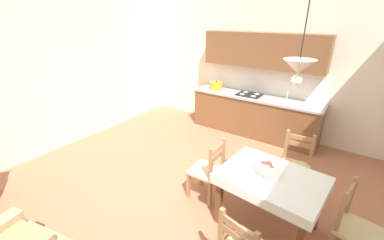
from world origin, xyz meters
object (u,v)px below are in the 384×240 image
(dining_chair_kitchen_side, at_px, (294,166))
(dining_chair_tv_side, at_px, (208,171))
(dining_table, at_px, (271,186))
(dining_chair_window_side, at_px, (355,228))
(pendant_lamp, at_px, (299,67))
(fruit_bowl, at_px, (267,167))
(kitchen_cabinetry, at_px, (256,97))

(dining_chair_kitchen_side, height_order, dining_chair_tv_side, same)
(dining_table, distance_m, dining_chair_kitchen_side, 0.92)
(dining_chair_window_side, relative_size, pendant_lamp, 1.16)
(dining_chair_tv_side, relative_size, fruit_bowl, 3.10)
(dining_chair_window_side, xyz_separation_m, pendant_lamp, (-0.84, 0.06, 1.58))
(dining_chair_kitchen_side, bearing_deg, kitchen_cabinetry, 128.77)
(dining_chair_window_side, height_order, fruit_bowl, dining_chair_window_side)
(dining_table, bearing_deg, kitchen_cabinetry, 115.83)
(kitchen_cabinetry, distance_m, dining_chair_kitchen_side, 2.10)
(kitchen_cabinetry, xyz_separation_m, pendant_lamp, (1.28, -2.40, 1.17))
(dining_table, bearing_deg, pendant_lamp, 55.78)
(dining_table, relative_size, dining_chair_window_side, 1.35)
(dining_chair_tv_side, distance_m, fruit_bowl, 0.90)
(dining_chair_window_side, xyz_separation_m, fruit_bowl, (-1.00, 0.02, 0.37))
(dining_table, xyz_separation_m, dining_chair_window_side, (0.91, 0.04, -0.17))
(dining_chair_kitchen_side, bearing_deg, dining_chair_tv_side, -139.11)
(kitchen_cabinetry, xyz_separation_m, dining_chair_kitchen_side, (1.29, -1.60, -0.41))
(dining_table, height_order, dining_chair_tv_side, dining_chair_tv_side)
(dining_chair_window_side, bearing_deg, dining_table, -177.38)
(dining_chair_tv_side, bearing_deg, kitchen_cabinetry, 97.03)
(dining_chair_tv_side, distance_m, pendant_lamp, 1.86)
(dining_chair_kitchen_side, height_order, pendant_lamp, pendant_lamp)
(dining_table, height_order, pendant_lamp, pendant_lamp)
(dining_table, height_order, dining_chair_kitchen_side, dining_chair_kitchen_side)
(kitchen_cabinetry, relative_size, dining_table, 2.23)
(pendant_lamp, bearing_deg, dining_chair_kitchen_side, 89.68)
(dining_chair_tv_side, bearing_deg, dining_chair_window_side, -0.18)
(dining_chair_window_side, height_order, dining_chair_tv_side, same)
(dining_table, xyz_separation_m, fruit_bowl, (-0.09, 0.06, 0.20))
(dining_table, distance_m, fruit_bowl, 0.23)
(fruit_bowl, distance_m, pendant_lamp, 1.22)
(dining_table, height_order, fruit_bowl, fruit_bowl)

